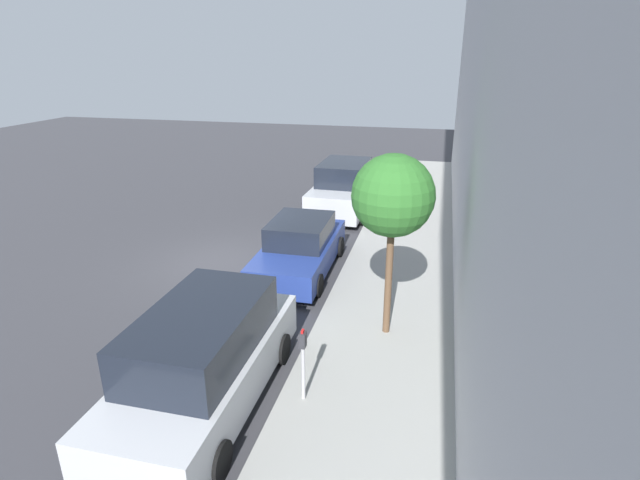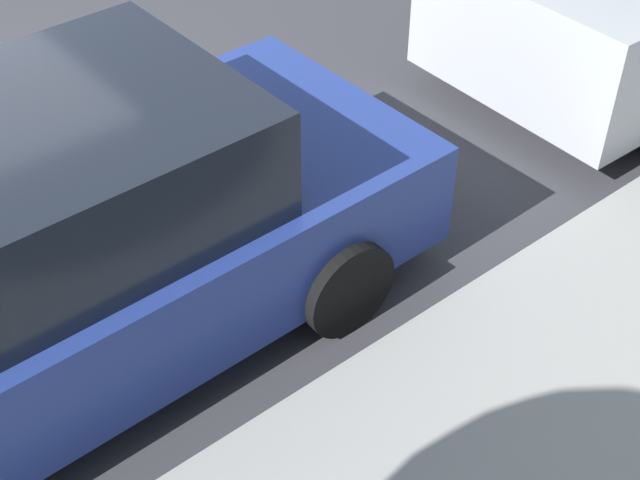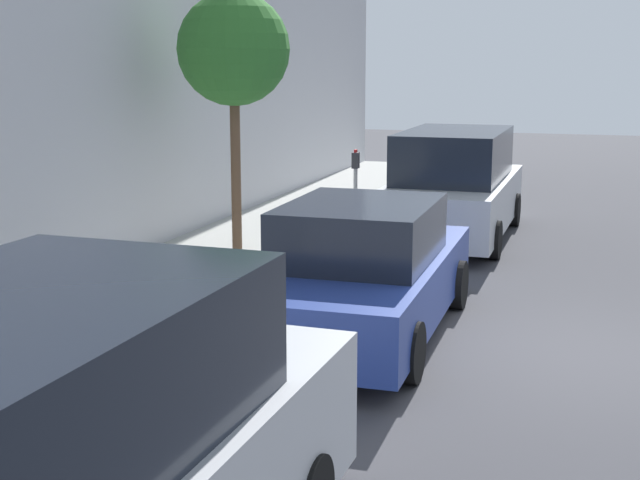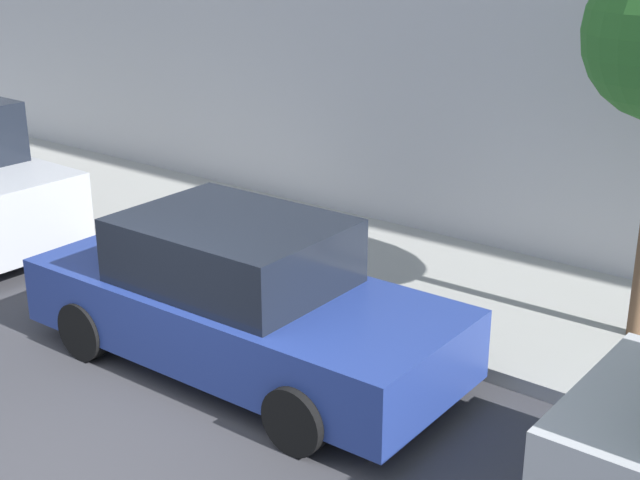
{
  "view_description": "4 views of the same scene",
  "coord_description": "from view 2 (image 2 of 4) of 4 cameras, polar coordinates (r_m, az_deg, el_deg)",
  "views": [
    {
      "loc": [
        5.97,
        -12.62,
        5.94
      ],
      "look_at": [
        2.88,
        0.07,
        1.0
      ],
      "focal_mm": 28.0,
      "sensor_mm": 36.0,
      "label": 1
    },
    {
      "loc": [
        5.97,
        -1.07,
        3.88
      ],
      "look_at": [
        3.38,
        1.05,
        1.0
      ],
      "focal_mm": 50.0,
      "sensor_mm": 36.0,
      "label": 2
    },
    {
      "loc": [
        -0.26,
        9.53,
        3.09
      ],
      "look_at": [
        2.91,
        -0.3,
        1.0
      ],
      "focal_mm": 50.0,
      "sensor_mm": 36.0,
      "label": 3
    },
    {
      "loc": [
        -3.56,
        -5.52,
        4.27
      ],
      "look_at": [
        3.53,
        -0.0,
        1.0
      ],
      "focal_mm": 50.0,
      "sensor_mm": 36.0,
      "label": 4
    }
  ],
  "objects": [
    {
      "name": "parked_sedan_second",
      "position": [
        4.97,
        -17.15,
        -0.89
      ],
      "size": [
        1.92,
        4.53,
        1.54
      ],
      "color": "navy",
      "rests_on": "ground_plane"
    }
  ]
}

